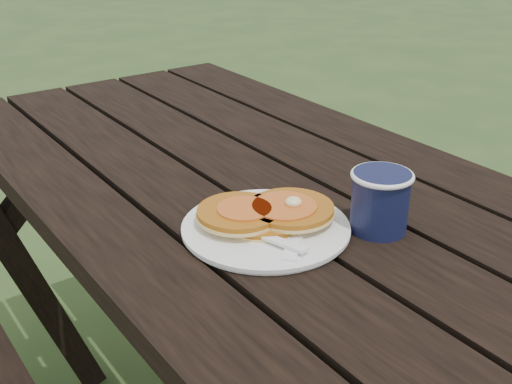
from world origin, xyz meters
TOP-DOWN VIEW (x-y plane):
  - picnic_table at (0.00, 0.00)m, footprint 1.36×1.80m
  - plate at (-0.11, -0.04)m, footprint 0.29×0.29m
  - pancake_stack at (-0.10, -0.03)m, footprint 0.20×0.17m
  - knife at (-0.08, -0.09)m, footprint 0.14×0.14m
  - fork at (-0.13, -0.10)m, footprint 0.08×0.16m
  - coffee_cup at (0.03, -0.14)m, footprint 0.09×0.09m

SIDE VIEW (x-z plane):
  - picnic_table at x=0.00m, z-range -0.01..0.74m
  - plate at x=-0.11m, z-range 0.75..0.76m
  - knife at x=-0.08m, z-range 0.76..0.76m
  - fork at x=-0.13m, z-range 0.77..0.77m
  - pancake_stack at x=-0.10m, z-range 0.76..0.79m
  - coffee_cup at x=0.03m, z-range 0.76..0.85m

